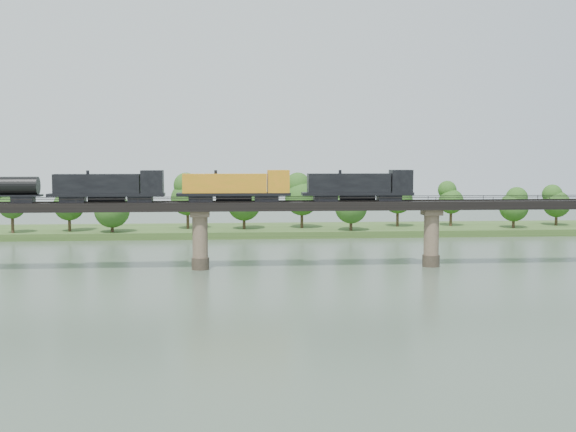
{
  "coord_description": "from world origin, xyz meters",
  "views": [
    {
      "loc": [
        4.93,
        -92.2,
        19.38
      ],
      "look_at": [
        14.96,
        30.0,
        9.0
      ],
      "focal_mm": 45.0,
      "sensor_mm": 36.0,
      "label": 1
    }
  ],
  "objects": [
    {
      "name": "far_bank",
      "position": [
        0.0,
        85.0,
        0.8
      ],
      "size": [
        300.0,
        24.0,
        1.6
      ],
      "primitive_type": "cube",
      "color": "#355321",
      "rests_on": "ground"
    },
    {
      "name": "bridge",
      "position": [
        0.0,
        30.0,
        5.46
      ],
      "size": [
        236.0,
        30.0,
        11.5
      ],
      "color": "#473A2D",
      "rests_on": "ground"
    },
    {
      "name": "bridge_superstructure",
      "position": [
        0.0,
        30.0,
        11.79
      ],
      "size": [
        220.0,
        4.9,
        0.75
      ],
      "color": "black",
      "rests_on": "bridge"
    },
    {
      "name": "ground",
      "position": [
        0.0,
        0.0,
        0.0
      ],
      "size": [
        400.0,
        400.0,
        0.0
      ],
      "primitive_type": "plane",
      "color": "#3C4C3C",
      "rests_on": "ground"
    },
    {
      "name": "freight_train",
      "position": [
        -1.14,
        30.0,
        14.05
      ],
      "size": [
        77.63,
        3.02,
        5.34
      ],
      "color": "black",
      "rests_on": "bridge"
    },
    {
      "name": "far_treeline",
      "position": [
        -8.21,
        80.52,
        8.83
      ],
      "size": [
        289.06,
        17.54,
        13.6
      ],
      "color": "#382619",
      "rests_on": "far_bank"
    }
  ]
}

